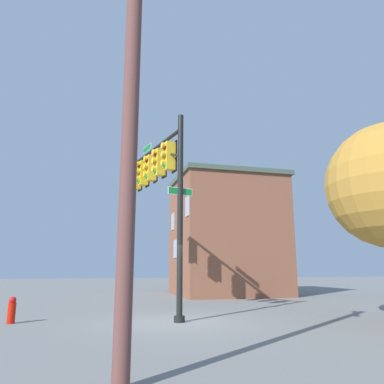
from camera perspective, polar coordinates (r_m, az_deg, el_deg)
ground_plane at (r=12.67m, az=-1.98°, el=-19.58°), size 120.00×120.00×0.00m
signal_pole_assembly at (r=15.46m, az=-6.21°, el=2.38°), size 6.24×2.11×7.20m
utility_pole at (r=6.43m, az=-9.46°, el=13.71°), size 1.55×1.11×8.63m
fire_hydrant at (r=13.61m, az=-26.20°, el=-16.14°), size 0.33×0.24×0.83m
brick_building at (r=25.31m, az=5.42°, el=-6.63°), size 6.53×7.06×7.95m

